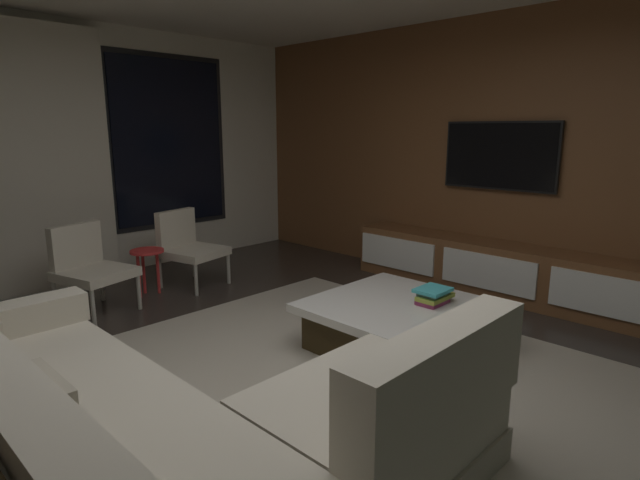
{
  "coord_description": "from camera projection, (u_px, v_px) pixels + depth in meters",
  "views": [
    {
      "loc": [
        -1.87,
        -2.0,
        1.6
      ],
      "look_at": [
        1.04,
        0.84,
        0.72
      ],
      "focal_mm": 28.67,
      "sensor_mm": 36.0,
      "label": 1
    }
  ],
  "objects": [
    {
      "name": "accent_chair_near_window",
      "position": [
        187.0,
        244.0,
        5.3
      ],
      "size": [
        0.66,
        0.67,
        0.78
      ],
      "color": "#B2ADA0",
      "rests_on": "floor"
    },
    {
      "name": "mounted_tv",
      "position": [
        500.0,
        156.0,
        4.97
      ],
      "size": [
        0.05,
        1.14,
        0.66
      ],
      "color": "black"
    },
    {
      "name": "accent_chair_by_curtain",
      "position": [
        88.0,
        264.0,
        4.51
      ],
      "size": [
        0.67,
        0.68,
        0.78
      ],
      "color": "#B2ADA0",
      "rests_on": "floor"
    },
    {
      "name": "media_console",
      "position": [
        502.0,
        272.0,
        4.94
      ],
      "size": [
        0.46,
        3.1,
        0.52
      ],
      "color": "brown",
      "rests_on": "floor"
    },
    {
      "name": "area_rug",
      "position": [
        350.0,
        390.0,
        3.19
      ],
      "size": [
        3.2,
        3.8,
        0.01
      ],
      "primitive_type": "cube",
      "color": "#ADA391",
      "rests_on": "floor"
    },
    {
      "name": "floor",
      "position": [
        298.0,
        406.0,
        3.02
      ],
      "size": [
        9.2,
        9.2,
        0.0
      ],
      "primitive_type": "plane",
      "color": "#332B26"
    },
    {
      "name": "sectional_couch",
      "position": [
        165.0,
        433.0,
        2.25
      ],
      "size": [
        1.98,
        2.5,
        0.82
      ],
      "color": "#B1A997",
      "rests_on": "floor"
    },
    {
      "name": "media_wall",
      "position": [
        530.0,
        156.0,
        4.87
      ],
      "size": [
        0.12,
        7.8,
        2.7
      ],
      "color": "brown",
      "rests_on": "floor"
    },
    {
      "name": "back_wall_with_window",
      "position": [
        47.0,
        155.0,
        5.15
      ],
      "size": [
        6.6,
        0.3,
        2.7
      ],
      "color": "silver",
      "rests_on": "floor"
    },
    {
      "name": "book_stack_on_coffee_table",
      "position": [
        434.0,
        295.0,
        3.71
      ],
      "size": [
        0.3,
        0.2,
        0.12
      ],
      "color": "#A6386D",
      "rests_on": "coffee_table"
    },
    {
      "name": "coffee_table",
      "position": [
        397.0,
        325.0,
        3.76
      ],
      "size": [
        1.16,
        1.16,
        0.36
      ],
      "color": "#302411",
      "rests_on": "floor"
    },
    {
      "name": "side_stool",
      "position": [
        147.0,
        258.0,
        4.96
      ],
      "size": [
        0.32,
        0.32,
        0.46
      ],
      "color": "red",
      "rests_on": "floor"
    }
  ]
}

